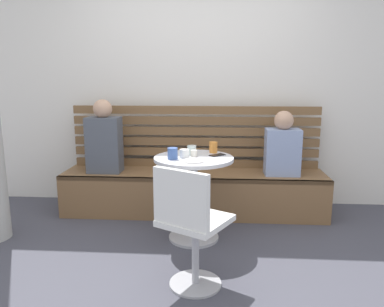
% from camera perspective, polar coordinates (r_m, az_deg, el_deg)
% --- Properties ---
extents(ground, '(8.00, 8.00, 0.00)m').
position_cam_1_polar(ground, '(2.88, -1.39, -17.49)').
color(ground, '#42424C').
extents(back_wall, '(5.20, 0.10, 2.90)m').
position_cam_1_polar(back_wall, '(4.16, 0.63, 12.26)').
color(back_wall, silver).
rests_on(back_wall, ground).
extents(booth_bench, '(2.70, 0.52, 0.44)m').
position_cam_1_polar(booth_bench, '(3.90, 0.22, -6.04)').
color(booth_bench, brown).
rests_on(booth_bench, ground).
extents(booth_backrest, '(2.65, 0.04, 0.67)m').
position_cam_1_polar(booth_backrest, '(4.00, 0.45, 2.63)').
color(booth_backrest, brown).
rests_on(booth_backrest, booth_bench).
extents(cafe_table, '(0.68, 0.68, 0.74)m').
position_cam_1_polar(cafe_table, '(3.20, 0.27, -4.43)').
color(cafe_table, '#ADADB2').
rests_on(cafe_table, ground).
extents(white_chair, '(0.54, 0.54, 0.85)m').
position_cam_1_polar(white_chair, '(2.45, -0.27, -10.84)').
color(white_chair, '#ADADB2').
rests_on(white_chair, ground).
extents(person_adult, '(0.34, 0.22, 0.75)m').
position_cam_1_polar(person_adult, '(3.90, -13.38, 2.05)').
color(person_adult, '#4C515B').
rests_on(person_adult, booth_bench).
extents(person_child_left, '(0.34, 0.22, 0.64)m').
position_cam_1_polar(person_child_left, '(3.80, 13.77, 0.99)').
color(person_child_left, '#8C9EC6').
rests_on(person_child_left, booth_bench).
extents(cup_tumbler_orange, '(0.07, 0.07, 0.10)m').
position_cam_1_polar(cup_tumbler_orange, '(3.32, 3.31, 0.96)').
color(cup_tumbler_orange, orange).
rests_on(cup_tumbler_orange, cafe_table).
extents(cup_espresso_small, '(0.06, 0.06, 0.05)m').
position_cam_1_polar(cup_espresso_small, '(3.16, 0.29, 0.03)').
color(cup_espresso_small, silver).
rests_on(cup_espresso_small, cafe_table).
extents(cup_ceramic_white, '(0.08, 0.08, 0.07)m').
position_cam_1_polar(cup_ceramic_white, '(3.12, -1.19, 0.01)').
color(cup_ceramic_white, white).
rests_on(cup_ceramic_white, cafe_table).
extents(cup_glass_short, '(0.08, 0.08, 0.08)m').
position_cam_1_polar(cup_glass_short, '(3.24, -0.05, 0.54)').
color(cup_glass_short, silver).
rests_on(cup_glass_short, cafe_table).
extents(cup_mug_blue, '(0.08, 0.08, 0.09)m').
position_cam_1_polar(cup_mug_blue, '(3.06, -3.00, -0.00)').
color(cup_mug_blue, '#3D5B9E').
rests_on(cup_mug_blue, cafe_table).
extents(plate_small, '(0.17, 0.17, 0.01)m').
position_cam_1_polar(plate_small, '(2.97, 0.23, -1.15)').
color(plate_small, white).
rests_on(plate_small, cafe_table).
extents(phone_on_table, '(0.15, 0.15, 0.01)m').
position_cam_1_polar(phone_on_table, '(3.21, 3.93, -0.24)').
color(phone_on_table, black).
rests_on(phone_on_table, cafe_table).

